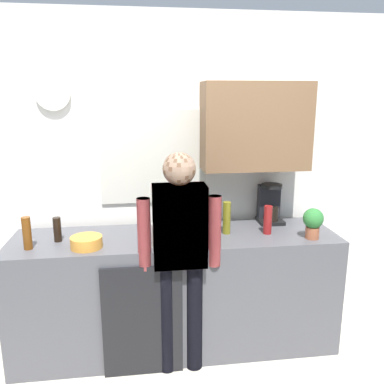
{
  "coord_description": "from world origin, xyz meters",
  "views": [
    {
      "loc": [
        -0.26,
        -2.54,
        1.95
      ],
      "look_at": [
        0.12,
        0.25,
        1.27
      ],
      "focal_mm": 37.24,
      "sensor_mm": 36.0,
      "label": 1
    }
  ],
  "objects_px": {
    "coffee_maker": "(270,205)",
    "potted_plant": "(313,221)",
    "bottle_clear_soda": "(173,209)",
    "storage_canister": "(161,235)",
    "bottle_amber_beer": "(27,233)",
    "mixing_bowl": "(86,242)",
    "bottle_green_wine": "(204,214)",
    "bottle_red_vinegar": "(268,220)",
    "cup_terracotta_mug": "(183,235)",
    "person_at_sink": "(180,247)",
    "bottle_olive_oil": "(227,218)",
    "bottle_dark_sauce": "(57,230)",
    "person_guest": "(180,247)"
  },
  "relations": [
    {
      "from": "coffee_maker",
      "to": "bottle_red_vinegar",
      "type": "bearing_deg",
      "value": -110.98
    },
    {
      "from": "person_at_sink",
      "to": "person_guest",
      "type": "distance_m",
      "value": 0.0
    },
    {
      "from": "bottle_green_wine",
      "to": "potted_plant",
      "type": "bearing_deg",
      "value": -16.89
    },
    {
      "from": "bottle_olive_oil",
      "to": "cup_terracotta_mug",
      "type": "xyz_separation_m",
      "value": [
        -0.35,
        -0.12,
        -0.08
      ]
    },
    {
      "from": "bottle_red_vinegar",
      "to": "bottle_amber_beer",
      "type": "xyz_separation_m",
      "value": [
        -1.74,
        -0.09,
        0.01
      ]
    },
    {
      "from": "storage_canister",
      "to": "potted_plant",
      "type": "bearing_deg",
      "value": 0.75
    },
    {
      "from": "bottle_dark_sauce",
      "to": "bottle_green_wine",
      "type": "relative_size",
      "value": 0.6
    },
    {
      "from": "storage_canister",
      "to": "person_at_sink",
      "type": "relative_size",
      "value": 0.11
    },
    {
      "from": "bottle_red_vinegar",
      "to": "cup_terracotta_mug",
      "type": "xyz_separation_m",
      "value": [
        -0.66,
        -0.07,
        -0.06
      ]
    },
    {
      "from": "bottle_clear_soda",
      "to": "mixing_bowl",
      "type": "relative_size",
      "value": 1.27
    },
    {
      "from": "bottle_olive_oil",
      "to": "bottle_clear_soda",
      "type": "bearing_deg",
      "value": 149.02
    },
    {
      "from": "potted_plant",
      "to": "storage_canister",
      "type": "bearing_deg",
      "value": -179.25
    },
    {
      "from": "coffee_maker",
      "to": "bottle_green_wine",
      "type": "bearing_deg",
      "value": -161.47
    },
    {
      "from": "bottle_dark_sauce",
      "to": "person_at_sink",
      "type": "height_order",
      "value": "person_at_sink"
    },
    {
      "from": "bottle_clear_soda",
      "to": "storage_canister",
      "type": "xyz_separation_m",
      "value": [
        -0.12,
        -0.44,
        -0.05
      ]
    },
    {
      "from": "potted_plant",
      "to": "storage_canister",
      "type": "relative_size",
      "value": 1.35
    },
    {
      "from": "bottle_amber_beer",
      "to": "person_at_sink",
      "type": "xyz_separation_m",
      "value": [
        1.04,
        -0.17,
        -0.09
      ]
    },
    {
      "from": "bottle_clear_soda",
      "to": "potted_plant",
      "type": "bearing_deg",
      "value": -23.16
    },
    {
      "from": "bottle_green_wine",
      "to": "person_guest",
      "type": "bearing_deg",
      "value": -123.38
    },
    {
      "from": "bottle_dark_sauce",
      "to": "bottle_green_wine",
      "type": "distance_m",
      "value": 1.09
    },
    {
      "from": "bottle_red_vinegar",
      "to": "cup_terracotta_mug",
      "type": "relative_size",
      "value": 2.39
    },
    {
      "from": "bottle_olive_oil",
      "to": "person_at_sink",
      "type": "distance_m",
      "value": 0.5
    },
    {
      "from": "coffee_maker",
      "to": "potted_plant",
      "type": "relative_size",
      "value": 1.43
    },
    {
      "from": "bottle_amber_beer",
      "to": "bottle_green_wine",
      "type": "height_order",
      "value": "bottle_green_wine"
    },
    {
      "from": "potted_plant",
      "to": "person_at_sink",
      "type": "height_order",
      "value": "person_at_sink"
    },
    {
      "from": "storage_canister",
      "to": "person_at_sink",
      "type": "xyz_separation_m",
      "value": [
        0.12,
        -0.09,
        -0.06
      ]
    },
    {
      "from": "potted_plant",
      "to": "bottle_amber_beer",
      "type": "bearing_deg",
      "value": 178.33
    },
    {
      "from": "bottle_green_wine",
      "to": "person_at_sink",
      "type": "bearing_deg",
      "value": -123.38
    },
    {
      "from": "bottle_red_vinegar",
      "to": "bottle_dark_sauce",
      "type": "bearing_deg",
      "value": 178.49
    },
    {
      "from": "storage_canister",
      "to": "bottle_amber_beer",
      "type": "bearing_deg",
      "value": 175.38
    },
    {
      "from": "person_guest",
      "to": "potted_plant",
      "type": "bearing_deg",
      "value": -168.81
    },
    {
      "from": "bottle_red_vinegar",
      "to": "storage_canister",
      "type": "xyz_separation_m",
      "value": [
        -0.82,
        -0.16,
        -0.02
      ]
    },
    {
      "from": "bottle_dark_sauce",
      "to": "potted_plant",
      "type": "relative_size",
      "value": 0.78
    },
    {
      "from": "person_guest",
      "to": "bottle_green_wine",
      "type": "bearing_deg",
      "value": -118.39
    },
    {
      "from": "person_at_sink",
      "to": "potted_plant",
      "type": "bearing_deg",
      "value": 18.48
    },
    {
      "from": "bottle_red_vinegar",
      "to": "coffee_maker",
      "type": "bearing_deg",
      "value": 69.02
    },
    {
      "from": "bottle_clear_soda",
      "to": "storage_canister",
      "type": "height_order",
      "value": "bottle_clear_soda"
    },
    {
      "from": "cup_terracotta_mug",
      "to": "person_at_sink",
      "type": "bearing_deg",
      "value": -103.58
    },
    {
      "from": "mixing_bowl",
      "to": "storage_canister",
      "type": "distance_m",
      "value": 0.52
    },
    {
      "from": "bottle_green_wine",
      "to": "storage_canister",
      "type": "relative_size",
      "value": 1.76
    },
    {
      "from": "bottle_dark_sauce",
      "to": "potted_plant",
      "type": "bearing_deg",
      "value": -5.75
    },
    {
      "from": "coffee_maker",
      "to": "potted_plant",
      "type": "height_order",
      "value": "coffee_maker"
    },
    {
      "from": "person_guest",
      "to": "storage_canister",
      "type": "bearing_deg",
      "value": -33.05
    },
    {
      "from": "mixing_bowl",
      "to": "person_guest",
      "type": "relative_size",
      "value": 0.14
    },
    {
      "from": "mixing_bowl",
      "to": "coffee_maker",
      "type": "bearing_deg",
      "value": 15.33
    },
    {
      "from": "bottle_olive_oil",
      "to": "mixing_bowl",
      "type": "distance_m",
      "value": 1.05
    },
    {
      "from": "coffee_maker",
      "to": "bottle_amber_beer",
      "type": "relative_size",
      "value": 1.43
    },
    {
      "from": "potted_plant",
      "to": "person_guest",
      "type": "height_order",
      "value": "person_guest"
    },
    {
      "from": "cup_terracotta_mug",
      "to": "bottle_olive_oil",
      "type": "bearing_deg",
      "value": 18.7
    },
    {
      "from": "bottle_dark_sauce",
      "to": "bottle_clear_soda",
      "type": "relative_size",
      "value": 0.64
    }
  ]
}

